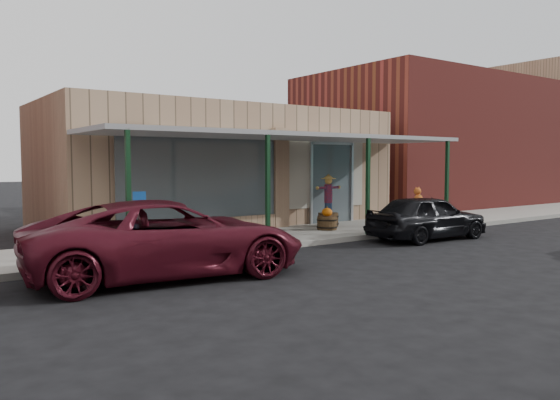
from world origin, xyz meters
TOP-DOWN VIEW (x-y plane):
  - ground at (0.00, 0.00)m, footprint 120.00×120.00m
  - sidewalk at (0.00, 3.60)m, footprint 40.00×3.20m
  - storefront at (-0.00, 8.16)m, footprint 12.00×6.25m
  - awning at (0.00, 3.56)m, footprint 12.00×3.00m
  - block_buildings_near at (2.01, 9.20)m, footprint 61.00×8.00m
  - barrel_scarecrow at (2.10, 4.29)m, footprint 1.04×0.84m
  - barrel_pumpkin at (1.50, 3.65)m, footprint 0.71×0.71m
  - handicap_sign at (-5.00, 2.80)m, footprint 0.29×0.10m
  - parked_sedan at (3.11, 1.00)m, footprint 3.99×1.88m
  - car_maroon at (-5.27, 0.61)m, footprint 5.82×3.23m

SIDE VIEW (x-z plane):
  - ground at x=0.00m, z-range 0.00..0.00m
  - sidewalk at x=0.00m, z-range 0.00..0.15m
  - barrel_pumpkin at x=1.50m, z-range 0.04..0.78m
  - parked_sedan at x=3.11m, z-range -0.09..1.43m
  - barrel_scarecrow at x=2.10m, z-range -0.13..1.60m
  - car_maroon at x=-5.27m, z-range 0.00..1.54m
  - handicap_sign at x=-5.00m, z-range 0.36..1.81m
  - storefront at x=0.00m, z-range -0.01..4.19m
  - awning at x=0.00m, z-range 1.49..4.53m
  - block_buildings_near at x=2.01m, z-range -0.23..7.77m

